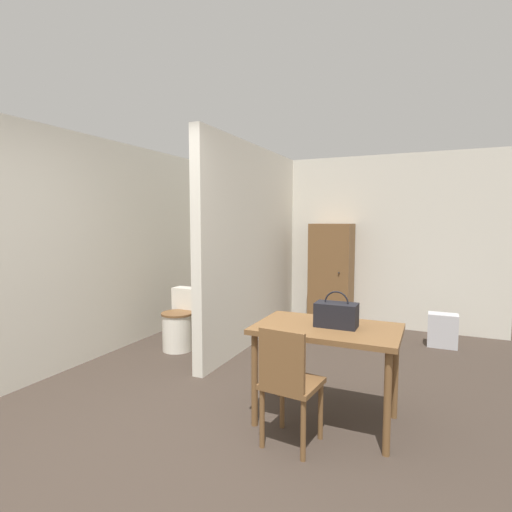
{
  "coord_description": "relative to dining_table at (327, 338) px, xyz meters",
  "views": [
    {
      "loc": [
        1.51,
        -1.94,
        1.58
      ],
      "look_at": [
        -0.11,
        1.68,
        1.21
      ],
      "focal_mm": 28.0,
      "sensor_mm": 36.0,
      "label": 1
    }
  ],
  "objects": [
    {
      "name": "ground_plane",
      "position": [
        -0.78,
        -1.01,
        -0.67
      ],
      "size": [
        16.0,
        16.0,
        0.0
      ],
      "primitive_type": "plane",
      "color": "#382D26"
    },
    {
      "name": "wall_back",
      "position": [
        -0.78,
        3.11,
        0.58
      ],
      "size": [
        4.94,
        0.12,
        2.5
      ],
      "color": "beige",
      "rests_on": "ground_plane"
    },
    {
      "name": "wall_left",
      "position": [
        -2.81,
        1.02,
        0.58
      ],
      "size": [
        0.12,
        5.06,
        2.5
      ],
      "color": "beige",
      "rests_on": "ground_plane"
    },
    {
      "name": "partition_wall",
      "position": [
        -1.39,
        1.69,
        0.58
      ],
      "size": [
        0.12,
        2.71,
        2.5
      ],
      "color": "beige",
      "rests_on": "ground_plane"
    },
    {
      "name": "dining_table",
      "position": [
        0.0,
        0.0,
        0.0
      ],
      "size": [
        1.09,
        0.68,
        0.76
      ],
      "color": "brown",
      "rests_on": "ground_plane"
    },
    {
      "name": "wooden_chair",
      "position": [
        -0.15,
        -0.46,
        -0.2
      ],
      "size": [
        0.41,
        0.41,
        0.85
      ],
      "rotation": [
        0.0,
        0.0,
        -0.11
      ],
      "color": "brown",
      "rests_on": "ground_plane"
    },
    {
      "name": "toilet",
      "position": [
        -2.07,
        1.03,
        -0.35
      ],
      "size": [
        0.39,
        0.53,
        0.72
      ],
      "color": "silver",
      "rests_on": "ground_plane"
    },
    {
      "name": "handbag",
      "position": [
        0.07,
        0.02,
        0.19
      ],
      "size": [
        0.32,
        0.17,
        0.28
      ],
      "color": "black",
      "rests_on": "dining_table"
    },
    {
      "name": "wooden_cabinet",
      "position": [
        -0.64,
        2.8,
        0.09
      ],
      "size": [
        0.59,
        0.48,
        1.52
      ],
      "color": "brown",
      "rests_on": "ground_plane"
    },
    {
      "name": "space_heater",
      "position": [
        0.86,
        2.41,
        -0.46
      ],
      "size": [
        0.34,
        0.21,
        0.41
      ],
      "color": "#BCBCC1",
      "rests_on": "ground_plane"
    }
  ]
}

